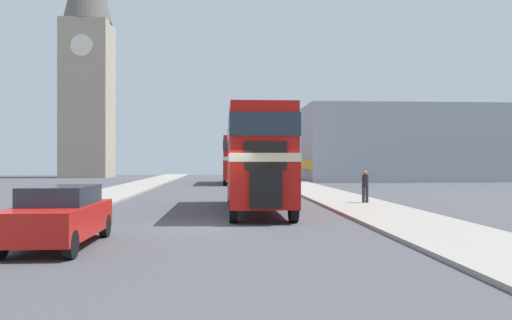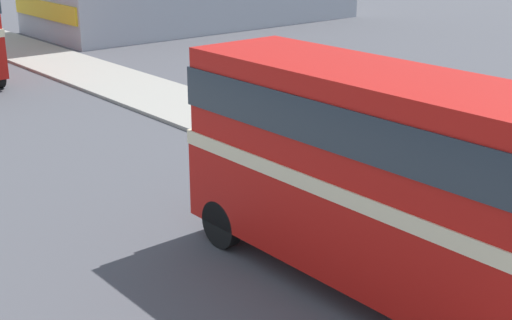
# 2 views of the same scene
# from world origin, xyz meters

# --- Properties ---
(double_decker_bus) EXTENTS (2.40, 10.05, 4.18)m
(double_decker_bus) POSITION_xyz_m (1.74, 4.94, 2.49)
(double_decker_bus) COLOR #B2140F
(double_decker_bus) RESTS_ON ground_plane
(pedestrian_walking) EXTENTS (0.32, 0.32, 1.56)m
(pedestrian_walking) POSITION_xyz_m (7.22, 7.40, 1.00)
(pedestrian_walking) COLOR #282833
(pedestrian_walking) RESTS_ON sidewalk_right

